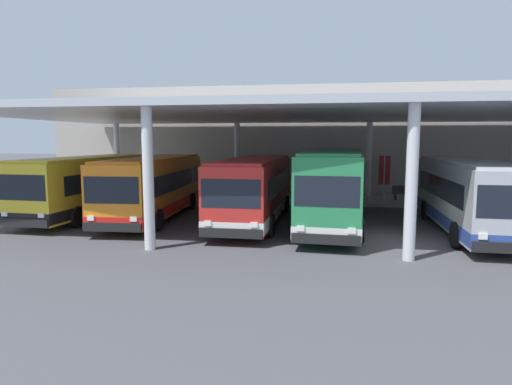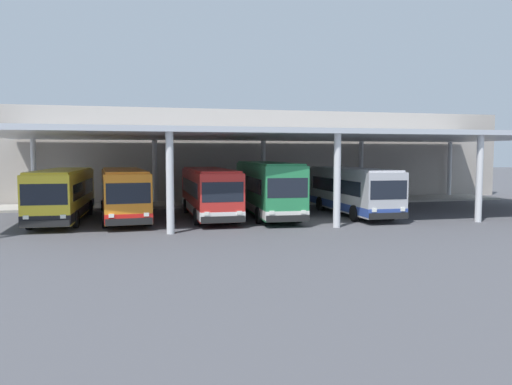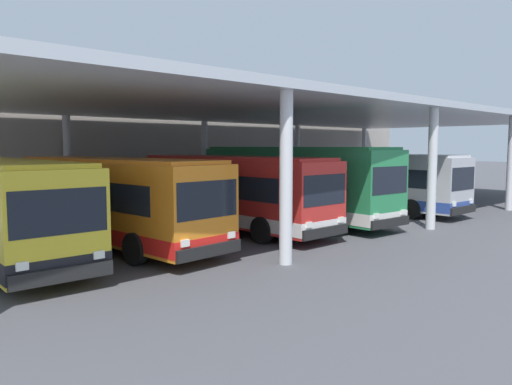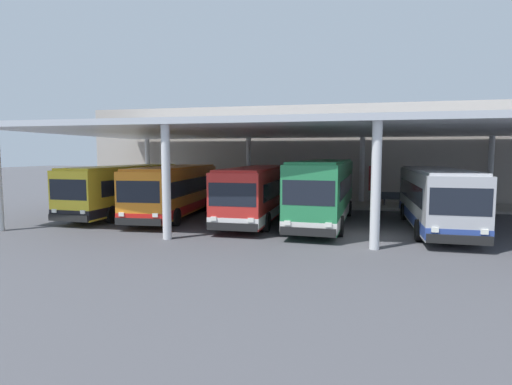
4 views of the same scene
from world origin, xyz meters
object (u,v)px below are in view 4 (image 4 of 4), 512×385
object	(u,v)px
bus_far_bay	(324,191)
banner_sign	(374,181)
bus_second_bay	(175,191)
bus_departing	(436,198)
trash_bin	(424,199)
bench_waiting	(394,198)
bus_nearest_bay	(125,189)
bus_middle_bay	(257,193)

from	to	relation	value
bus_far_bay	banner_sign	distance (m)	8.15
bus_second_bay	bus_departing	world-z (taller)	same
bus_departing	trash_bin	bearing A→B (deg)	83.25
bus_far_bay	bench_waiting	bearing A→B (deg)	60.61
bus_departing	bus_far_bay	bearing A→B (deg)	173.06
banner_sign	bus_second_bay	bearing A→B (deg)	-150.22
bus_nearest_bay	bus_departing	bearing A→B (deg)	-4.27
bus_nearest_bay	trash_bin	size ratio (longest dim) A/B	10.85
bus_departing	trash_bin	size ratio (longest dim) A/B	10.80
bus_far_bay	bus_nearest_bay	bearing A→B (deg)	176.93
bus_second_bay	bus_departing	xyz separation A→B (m)	(15.00, -1.11, 0.00)
bus_nearest_bay	bus_far_bay	xyz separation A→B (m)	(12.87, -0.69, 0.19)
bus_second_bay	bus_far_bay	world-z (taller)	bus_far_bay
bus_middle_bay	trash_bin	world-z (taller)	bus_middle_bay
bus_middle_bay	trash_bin	xyz separation A→B (m)	(10.73, 8.36, -0.98)
bus_second_bay	banner_sign	bearing A→B (deg)	29.78
bench_waiting	banner_sign	bearing A→B (deg)	-150.61
bus_far_bay	bus_second_bay	bearing A→B (deg)	177.44
trash_bin	bench_waiting	bearing A→B (deg)	-178.88
bus_middle_bay	bench_waiting	distance (m)	12.00
trash_bin	bus_middle_bay	bearing A→B (deg)	-142.09
bus_far_bay	bus_departing	size ratio (longest dim) A/B	1.08
bus_middle_bay	banner_sign	distance (m)	10.25
bus_nearest_bay	bus_departing	size ratio (longest dim) A/B	1.00
bus_middle_bay	banner_sign	world-z (taller)	banner_sign
bus_departing	trash_bin	world-z (taller)	bus_departing
bus_nearest_bay	bus_far_bay	world-z (taller)	bus_far_bay
trash_bin	bus_nearest_bay	bearing A→B (deg)	-158.59
bus_nearest_bay	bus_middle_bay	distance (m)	9.01
bench_waiting	banner_sign	xyz separation A→B (m)	(-1.56, -0.88, 1.32)
bench_waiting	banner_sign	world-z (taller)	banner_sign
bus_second_bay	bus_departing	distance (m)	15.04
bus_middle_bay	trash_bin	bearing A→B (deg)	37.91
bus_departing	trash_bin	xyz separation A→B (m)	(1.08, 9.13, -0.98)
bus_middle_bay	bus_far_bay	distance (m)	3.89
bench_waiting	bus_departing	bearing A→B (deg)	-83.43
trash_bin	bus_far_bay	bearing A→B (deg)	-129.10
bus_second_bay	bus_far_bay	xyz separation A→B (m)	(9.23, -0.41, 0.19)
banner_sign	bus_middle_bay	bearing A→B (deg)	-133.45
bus_second_bay	bus_far_bay	size ratio (longest dim) A/B	0.93
bus_second_bay	banner_sign	xyz separation A→B (m)	(12.40, 7.09, 0.32)
bus_second_bay	bus_middle_bay	bearing A→B (deg)	-3.68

